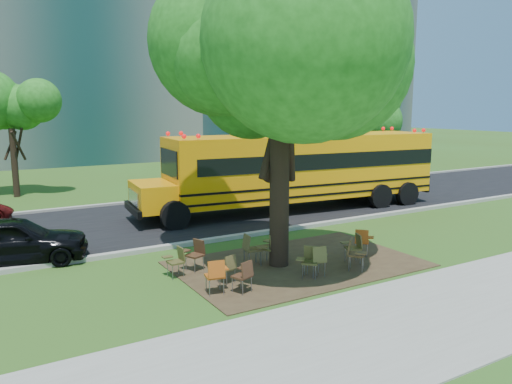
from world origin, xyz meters
TOP-DOWN VIEW (x-y plane):
  - ground at (0.00, 0.00)m, footprint 160.00×160.00m
  - sidewalk at (0.00, -5.00)m, footprint 60.00×4.00m
  - dirt_patch at (1.00, -0.50)m, footprint 7.00×4.50m
  - asphalt_road at (0.00, 7.00)m, footprint 80.00×8.00m
  - kerb_near at (0.00, 3.00)m, footprint 80.00×0.25m
  - kerb_far at (0.00, 11.10)m, footprint 80.00×0.25m
  - building_right at (24.00, 38.00)m, footprint 30.00×16.00m
  - bg_tree_2 at (-5.00, 16.00)m, footprint 4.80×4.80m
  - bg_tree_3 at (8.00, 14.00)m, footprint 5.60×5.60m
  - bg_tree_4 at (16.00, 13.00)m, footprint 5.00×5.00m
  - main_tree at (0.45, -0.31)m, footprint 7.20×7.20m
  - school_bus at (5.75, 6.01)m, footprint 13.91×4.24m
  - chair_0 at (-1.51, -0.91)m, footprint 0.54×0.60m
  - chair_1 at (-2.13, -1.46)m, footprint 0.67×0.54m
  - chair_2 at (-1.50, -1.73)m, footprint 0.58×0.66m
  - chair_3 at (0.60, -1.60)m, footprint 0.74×0.59m
  - chair_4 at (0.82, -1.69)m, footprint 0.65×0.52m
  - chair_5 at (2.02, -1.80)m, footprint 0.64×0.80m
  - chair_6 at (2.52, -1.23)m, footprint 0.55×0.70m
  - chair_7 at (3.18, -0.86)m, footprint 0.75×0.59m
  - chair_8 at (-2.47, 0.28)m, footprint 0.52×0.55m
  - chair_9 at (-1.82, 0.51)m, footprint 0.69×0.61m
  - chair_10 at (-0.28, 0.04)m, footprint 0.56×0.67m
  - chair_11 at (0.33, -0.07)m, footprint 0.64×0.75m
  - black_car at (-6.19, 3.80)m, footprint 4.47×2.60m

SIDE VIEW (x-z plane):
  - ground at x=0.00m, z-range 0.00..0.00m
  - dirt_patch at x=1.00m, z-range 0.00..0.03m
  - sidewalk at x=0.00m, z-range 0.00..0.04m
  - asphalt_road at x=0.00m, z-range 0.00..0.04m
  - kerb_near at x=0.00m, z-range 0.00..0.14m
  - kerb_far at x=0.00m, z-range 0.00..0.14m
  - chair_0 at x=-1.51m, z-range 0.09..0.89m
  - chair_8 at x=-2.47m, z-range 0.10..0.93m
  - chair_2 at x=-1.50m, z-range 0.10..0.96m
  - chair_3 at x=0.60m, z-range 0.10..0.96m
  - chair_7 at x=3.18m, z-range 0.10..0.97m
  - chair_6 at x=2.52m, z-range 0.10..0.98m
  - chair_4 at x=0.82m, z-range 0.11..1.00m
  - chair_9 at x=-1.82m, z-range 0.11..1.00m
  - chair_1 at x=-2.13m, z-range 0.11..1.02m
  - chair_11 at x=0.33m, z-range 0.11..1.05m
  - chair_5 at x=2.02m, z-range 0.11..1.05m
  - chair_10 at x=-0.28m, z-range 0.11..1.06m
  - black_car at x=-6.19m, z-range 0.00..1.43m
  - school_bus at x=5.75m, z-range 0.26..3.61m
  - bg_tree_2 at x=-5.00m, z-range 0.90..7.52m
  - bg_tree_4 at x=16.00m, z-range 0.92..7.77m
  - bg_tree_3 at x=8.00m, z-range 1.11..8.95m
  - main_tree at x=0.45m, z-range 1.10..10.53m
  - building_right at x=24.00m, z-range 0.00..25.00m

